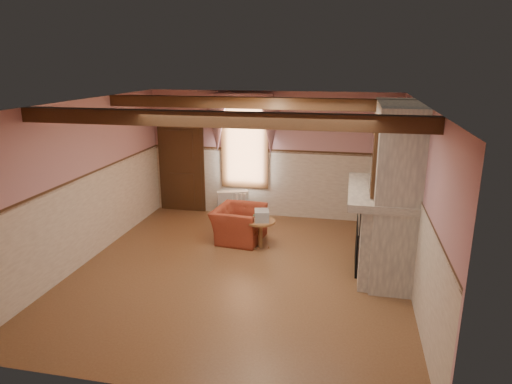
% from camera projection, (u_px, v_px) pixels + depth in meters
% --- Properties ---
extents(floor, '(5.50, 6.00, 0.01)m').
position_uv_depth(floor, '(240.00, 271.00, 7.69)').
color(floor, brown).
rests_on(floor, ground).
extents(ceiling, '(5.50, 6.00, 0.01)m').
position_uv_depth(ceiling, '(238.00, 103.00, 6.92)').
color(ceiling, silver).
rests_on(ceiling, wall_back).
extents(wall_back, '(5.50, 0.02, 2.80)m').
position_uv_depth(wall_back, '(271.00, 155.00, 10.13)').
color(wall_back, '#B77E84').
rests_on(wall_back, floor).
extents(wall_front, '(5.50, 0.02, 2.80)m').
position_uv_depth(wall_front, '(165.00, 274.00, 4.48)').
color(wall_front, '#B77E84').
rests_on(wall_front, floor).
extents(wall_left, '(0.02, 6.00, 2.80)m').
position_uv_depth(wall_left, '(84.00, 183.00, 7.85)').
color(wall_left, '#B77E84').
rests_on(wall_left, floor).
extents(wall_right, '(0.02, 6.00, 2.80)m').
position_uv_depth(wall_right, '(418.00, 202.00, 6.76)').
color(wall_right, '#B77E84').
rests_on(wall_right, floor).
extents(wainscot, '(5.50, 6.00, 1.50)m').
position_uv_depth(wainscot, '(239.00, 230.00, 7.49)').
color(wainscot, beige).
rests_on(wainscot, floor).
extents(chair_rail, '(5.50, 6.00, 0.08)m').
position_uv_depth(chair_rail, '(239.00, 186.00, 7.28)').
color(chair_rail, black).
rests_on(chair_rail, wainscot).
extents(firebox, '(0.20, 0.95, 0.90)m').
position_uv_depth(firebox, '(362.00, 242.00, 7.74)').
color(firebox, black).
rests_on(firebox, floor).
extents(armchair, '(0.99, 1.11, 0.66)m').
position_uv_depth(armchair, '(239.00, 224.00, 8.97)').
color(armchair, maroon).
rests_on(armchair, floor).
extents(side_table, '(0.62, 0.62, 0.55)m').
position_uv_depth(side_table, '(260.00, 234.00, 8.59)').
color(side_table, brown).
rests_on(side_table, floor).
extents(book_stack, '(0.33, 0.37, 0.20)m').
position_uv_depth(book_stack, '(262.00, 215.00, 8.47)').
color(book_stack, '#B7AD8C').
rests_on(book_stack, side_table).
extents(radiator, '(0.72, 0.43, 0.60)m').
position_uv_depth(radiator, '(233.00, 204.00, 10.31)').
color(radiator, silver).
rests_on(radiator, floor).
extents(bowl, '(0.32, 0.32, 0.08)m').
position_uv_depth(bowl, '(381.00, 183.00, 7.59)').
color(bowl, brown).
rests_on(bowl, mantel).
extents(mantel_clock, '(0.14, 0.24, 0.20)m').
position_uv_depth(mantel_clock, '(379.00, 171.00, 8.15)').
color(mantel_clock, black).
rests_on(mantel_clock, mantel).
extents(oil_lamp, '(0.11, 0.11, 0.28)m').
position_uv_depth(oil_lamp, '(380.00, 173.00, 7.87)').
color(oil_lamp, '#D1863B').
rests_on(oil_lamp, mantel).
extents(candle_red, '(0.06, 0.06, 0.16)m').
position_uv_depth(candle_red, '(384.00, 192.00, 6.91)').
color(candle_red, '#A32414').
rests_on(candle_red, mantel).
extents(jar_yellow, '(0.06, 0.06, 0.12)m').
position_uv_depth(jar_yellow, '(383.00, 189.00, 7.14)').
color(jar_yellow, yellow).
rests_on(jar_yellow, mantel).
extents(fireplace, '(0.85, 2.00, 2.80)m').
position_uv_depth(fireplace, '(393.00, 190.00, 7.39)').
color(fireplace, gray).
rests_on(fireplace, floor).
extents(mantel, '(1.05, 2.05, 0.12)m').
position_uv_depth(mantel, '(381.00, 192.00, 7.44)').
color(mantel, gray).
rests_on(mantel, fireplace).
extents(overmantel_mirror, '(0.06, 1.44, 1.04)m').
position_uv_depth(overmantel_mirror, '(372.00, 155.00, 7.30)').
color(overmantel_mirror, silver).
rests_on(overmantel_mirror, fireplace).
extents(door, '(1.10, 0.10, 2.10)m').
position_uv_depth(door, '(182.00, 167.00, 10.58)').
color(door, black).
rests_on(door, floor).
extents(window, '(1.06, 0.08, 2.02)m').
position_uv_depth(window, '(245.00, 143.00, 10.15)').
color(window, white).
rests_on(window, wall_back).
extents(window_drapes, '(1.30, 0.14, 1.40)m').
position_uv_depth(window_drapes, '(244.00, 117.00, 9.90)').
color(window_drapes, gray).
rests_on(window_drapes, wall_back).
extents(ceiling_beam_front, '(5.50, 0.18, 0.20)m').
position_uv_depth(ceiling_beam_front, '(215.00, 119.00, 5.82)').
color(ceiling_beam_front, black).
rests_on(ceiling_beam_front, ceiling).
extents(ceiling_beam_back, '(5.50, 0.18, 0.20)m').
position_uv_depth(ceiling_beam_back, '(254.00, 103.00, 8.07)').
color(ceiling_beam_back, black).
rests_on(ceiling_beam_back, ceiling).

